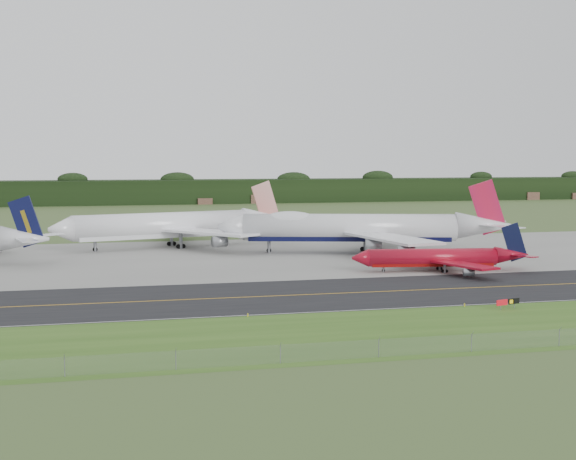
# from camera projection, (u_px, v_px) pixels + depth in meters

# --- Properties ---
(ground) EXTENTS (600.00, 600.00, 0.00)m
(ground) POSITION_uv_depth(u_px,v_px,m) (382.00, 288.00, 145.87)
(ground) COLOR #445327
(ground) RESTS_ON ground
(grass_verge) EXTENTS (400.00, 30.00, 0.01)m
(grass_verge) POSITION_uv_depth(u_px,v_px,m) (469.00, 327.00, 111.97)
(grass_verge) COLOR #325719
(grass_verge) RESTS_ON ground
(taxiway) EXTENTS (400.00, 32.00, 0.02)m
(taxiway) POSITION_uv_depth(u_px,v_px,m) (390.00, 291.00, 141.99)
(taxiway) COLOR black
(taxiway) RESTS_ON ground
(apron) EXTENTS (400.00, 78.00, 0.01)m
(apron) POSITION_uv_depth(u_px,v_px,m) (309.00, 255.00, 195.26)
(apron) COLOR gray
(apron) RESTS_ON ground
(taxiway_centreline) EXTENTS (400.00, 0.40, 0.00)m
(taxiway_centreline) POSITION_uv_depth(u_px,v_px,m) (390.00, 291.00, 141.99)
(taxiway_centreline) COLOR orange
(taxiway_centreline) RESTS_ON taxiway
(taxiway_edge_line) EXTENTS (400.00, 0.25, 0.00)m
(taxiway_edge_line) POSITION_uv_depth(u_px,v_px,m) (424.00, 307.00, 126.98)
(taxiway_edge_line) COLOR silver
(taxiway_edge_line) RESTS_ON taxiway
(perimeter_fence) EXTENTS (320.00, 0.10, 320.00)m
(perimeter_fence) POSITION_uv_depth(u_px,v_px,m) (516.00, 340.00, 99.28)
(perimeter_fence) COLOR slate
(perimeter_fence) RESTS_ON ground
(horizon_treeline) EXTENTS (700.00, 25.00, 12.00)m
(horizon_treeline) POSITION_uv_depth(u_px,v_px,m) (197.00, 193.00, 410.50)
(horizon_treeline) COLOR black
(horizon_treeline) RESTS_ON ground
(jet_ba_747) EXTENTS (71.76, 58.22, 18.31)m
(jet_ba_747) POSITION_uv_depth(u_px,v_px,m) (360.00, 228.00, 197.49)
(jet_ba_747) COLOR silver
(jet_ba_747) RESTS_ON ground
(jet_red_737) EXTENTS (37.47, 30.25, 10.13)m
(jet_red_737) POSITION_uv_depth(u_px,v_px,m) (442.00, 258.00, 166.52)
(jet_red_737) COLOR maroon
(jet_red_737) RESTS_ON ground
(jet_star_tail) EXTENTS (64.38, 52.80, 17.17)m
(jet_star_tail) POSITION_uv_depth(u_px,v_px,m) (175.00, 226.00, 210.58)
(jet_star_tail) COLOR white
(jet_star_tail) RESTS_ON ground
(taxiway_sign) EXTENTS (4.59, 1.50, 1.58)m
(taxiway_sign) POSITION_uv_depth(u_px,v_px,m) (508.00, 302.00, 125.35)
(taxiway_sign) COLOR slate
(taxiway_sign) RESTS_ON ground
(edge_marker_left) EXTENTS (0.16, 0.16, 0.50)m
(edge_marker_left) POSITION_uv_depth(u_px,v_px,m) (248.00, 315.00, 119.34)
(edge_marker_left) COLOR yellow
(edge_marker_left) RESTS_ON ground
(edge_marker_center) EXTENTS (0.16, 0.16, 0.50)m
(edge_marker_center) POSITION_uv_depth(u_px,v_px,m) (465.00, 305.00, 127.48)
(edge_marker_center) COLOR yellow
(edge_marker_center) RESTS_ON ground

